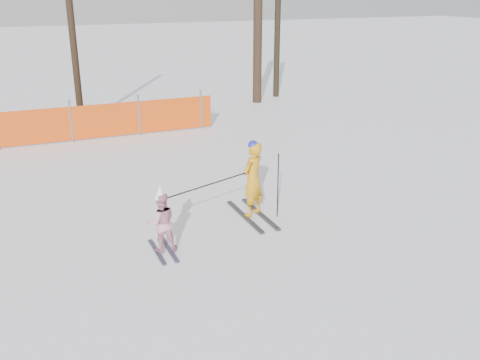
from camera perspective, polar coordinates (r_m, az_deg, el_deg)
name	(u,v)px	position (r m, az deg, el deg)	size (l,w,h in m)	color
ground	(251,241)	(9.68, 1.17, -6.50)	(120.00, 120.00, 0.00)	white
adult	(253,180)	(10.40, 1.37, 0.02)	(0.65, 1.66, 1.57)	black
child	(161,222)	(9.17, -8.37, -4.44)	(0.55, 0.99, 1.23)	black
ski_poles	(239,185)	(9.94, -0.14, -0.51)	(2.40, 0.71, 1.31)	black
tree_trunks	(231,29)	(20.52, -0.91, 15.77)	(8.36, 2.18, 6.02)	#312116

